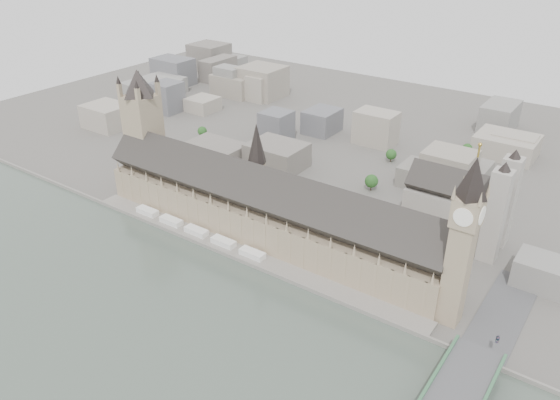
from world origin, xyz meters
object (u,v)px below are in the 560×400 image
Objects in this scene: palace_of_westminster at (264,209)px; elizabeth_tower at (464,232)px; victoria_tower at (143,126)px; westminster_abbey at (459,207)px; car_approach at (498,339)px.

palace_of_westminster is 142.94m from elizabeth_tower.
victoria_tower is 1.47× the size of westminster_abbey.
westminster_abbey is at bearing 109.03° from car_approach.
elizabeth_tower is at bearing -4.85° from palace_of_westminster.
elizabeth_tower reaches higher than palace_of_westminster.
elizabeth_tower reaches higher than westminster_abbey.
victoria_tower is at bearing 177.04° from palace_of_westminster.
car_approach is at bearing -6.25° from victoria_tower.
palace_of_westminster is 3.90× the size of westminster_abbey.
westminster_abbey is (232.92, 69.00, -30.12)m from victoria_tower.
victoria_tower is 294.54m from car_approach.
elizabeth_tower is at bearing -72.71° from westminster_abbey.
elizabeth_tower reaches higher than car_approach.
car_approach is (56.54, -100.71, -14.14)m from westminster_abbey.
victoria_tower reaches higher than palace_of_westminster.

